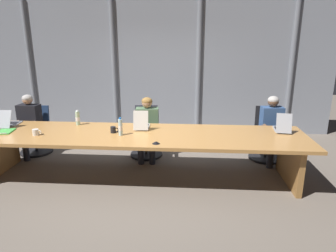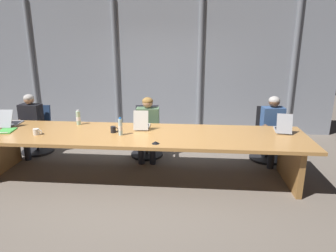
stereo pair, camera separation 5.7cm
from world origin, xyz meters
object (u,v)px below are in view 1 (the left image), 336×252
Objects in this scene: laptop_left_end at (10,122)px; person_left_mid at (147,125)px; conference_mic_left_side at (156,142)px; office_chair_left_end at (36,136)px; laptop_center at (282,127)px; person_left_end at (28,122)px; office_chair_center at (266,140)px; laptop_left_mid at (142,125)px; coffee_mug_far at (113,130)px; water_bottle_secondary at (120,127)px; spiral_notepad at (5,131)px; water_bottle_primary at (78,118)px; person_center at (273,126)px; coffee_mug_near at (36,132)px; office_chair_left_mid at (146,138)px.

person_left_mid reaches higher than laptop_left_end.
person_left_mid is 1.32m from conference_mic_left_side.
office_chair_left_end is 8.04× the size of conference_mic_left_side.
laptop_center is 0.39× the size of person_left_mid.
office_chair_center is at bearing 96.84° from person_left_end.
conference_mic_left_side is (0.32, -0.74, -0.04)m from laptop_left_mid.
office_chair_left_end is 2.91m from conference_mic_left_side.
conference_mic_left_side is at bearing -32.62° from coffee_mug_far.
water_bottle_secondary is 1.84m from spiral_notepad.
water_bottle_primary is 2.30× the size of conference_mic_left_side.
office_chair_center reaches higher than coffee_mug_far.
coffee_mug_far is at bearing -6.46° from spiral_notepad.
laptop_left_end is 0.52× the size of office_chair_center.
person_left_mid is (0.01, 0.54, -0.15)m from laptop_left_mid.
spiral_notepad is (-4.33, -0.90, 0.08)m from person_center.
person_left_end is 10.38× the size of conference_mic_left_side.
water_bottle_primary is at bearing 150.61° from coffee_mug_far.
laptop_left_mid reaches higher than coffee_mug_far.
coffee_mug_near reaches higher than conference_mic_left_side.
laptop_left_end is at bearing 87.07° from laptop_left_mid.
person_center is at bearing 94.82° from person_left_end.
office_chair_left_mid is at bearing 17.98° from spiral_notepad.
person_center is (2.27, -0.15, 0.32)m from office_chair_left_mid.
water_bottle_secondary is at bearing -20.37° from person_left_mid.
laptop_left_end is 0.44× the size of person_left_mid.
laptop_left_mid is 0.56m from person_left_mid.
water_bottle_secondary reaches higher than office_chair_left_end.
office_chair_left_mid is 2.22m from office_chair_center.
coffee_mug_far reaches higher than coffee_mug_near.
person_center is at bearing 7.34° from laptop_center.
office_chair_left_mid is at bearing 28.35° from water_bottle_primary.
laptop_left_mid reaches higher than water_bottle_secondary.
person_left_mid is 1.00m from water_bottle_secondary.
laptop_left_end reaches higher than water_bottle_secondary.
laptop_left_mid is at bearing -94.51° from laptop_left_end.
office_chair_left_end is at bearing 119.18° from coffee_mug_near.
office_chair_left_mid is 2.29m from person_center.
coffee_mug_near is at bearing -175.97° from water_bottle_secondary.
water_bottle_secondary is at bearing 107.16° from laptop_center.
office_chair_left_end is 4.37m from office_chair_center.
laptop_center is at bearing 68.97° from office_chair_left_mid.
person_center is 4.42m from spiral_notepad.
person_center is (4.46, 0.00, 0.02)m from person_left_end.
conference_mic_left_side is at bearing -160.10° from laptop_left_mid.
spiral_notepad is at bearing -67.00° from office_chair_left_mid.
laptop_left_end is 4.45m from laptop_center.
office_chair_center is (2.22, 0.00, 0.00)m from office_chair_left_mid.
spiral_notepad is at bearing 167.36° from coffee_mug_near.
coffee_mug_near is (-1.53, -0.49, -0.01)m from laptop_left_mid.
water_bottle_secondary is (0.85, -0.51, 0.01)m from water_bottle_primary.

